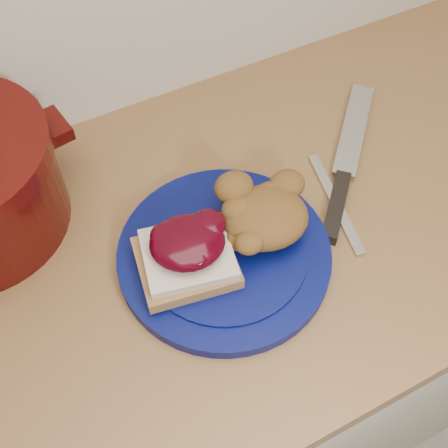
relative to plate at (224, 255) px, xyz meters
name	(u,v)px	position (x,y,z in m)	size (l,w,h in m)	color
base_cabinet	(205,368)	(-0.03, 0.04, -0.48)	(4.00, 0.60, 0.86)	beige
plate	(224,255)	(0.00, 0.00, 0.00)	(0.29, 0.29, 0.02)	#050B4C
sandwich	(187,253)	(-0.05, 0.00, 0.04)	(0.14, 0.13, 0.06)	olive
stuffing_mound	(265,218)	(0.06, 0.00, 0.04)	(0.12, 0.10, 0.06)	brown
chef_knife	(341,184)	(0.21, 0.03, 0.00)	(0.25, 0.26, 0.02)	black
butter_knife	(335,202)	(0.19, 0.01, -0.01)	(0.19, 0.01, 0.00)	silver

